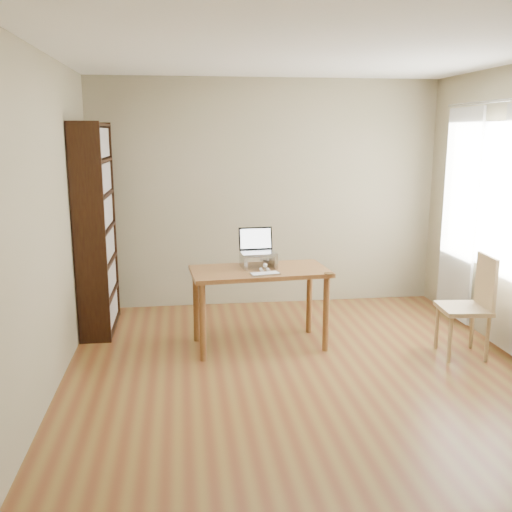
# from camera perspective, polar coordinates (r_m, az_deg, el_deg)

# --- Properties ---
(room) EXTENTS (4.04, 4.54, 2.64)m
(room) POSITION_cam_1_polar(r_m,az_deg,el_deg) (4.45, 5.72, 3.21)
(room) COLOR brown
(room) RESTS_ON ground
(bookshelf) EXTENTS (0.30, 0.90, 2.10)m
(bookshelf) POSITION_cam_1_polar(r_m,az_deg,el_deg) (5.95, -15.68, 2.64)
(bookshelf) COLOR black
(bookshelf) RESTS_ON ground
(curtains) EXTENTS (0.03, 1.90, 2.25)m
(curtains) POSITION_cam_1_polar(r_m,az_deg,el_deg) (5.90, 22.08, 3.29)
(curtains) COLOR silver
(curtains) RESTS_ON ground
(desk) EXTENTS (1.31, 0.73, 0.75)m
(desk) POSITION_cam_1_polar(r_m,az_deg,el_deg) (5.33, 0.36, -2.49)
(desk) COLOR brown
(desk) RESTS_ON ground
(laptop_stand) EXTENTS (0.32, 0.25, 0.13)m
(laptop_stand) POSITION_cam_1_polar(r_m,az_deg,el_deg) (5.37, 0.25, -0.28)
(laptop_stand) COLOR silver
(laptop_stand) RESTS_ON desk
(laptop) EXTENTS (0.34, 0.30, 0.23)m
(laptop) POSITION_cam_1_polar(r_m,az_deg,el_deg) (5.40, 0.17, 0.97)
(laptop) COLOR silver
(laptop) RESTS_ON laptop_stand
(keyboard) EXTENTS (0.28, 0.16, 0.02)m
(keyboard) POSITION_cam_1_polar(r_m,az_deg,el_deg) (5.10, 0.91, -1.80)
(keyboard) COLOR silver
(keyboard) RESTS_ON desk
(coaster) EXTENTS (0.09, 0.09, 0.01)m
(coaster) POSITION_cam_1_polar(r_m,az_deg,el_deg) (5.18, 7.30, -1.73)
(coaster) COLOR brown
(coaster) RESTS_ON desk
(cat) EXTENTS (0.23, 0.47, 0.14)m
(cat) POSITION_cam_1_polar(r_m,az_deg,el_deg) (5.41, 0.58, -0.45)
(cat) COLOR #413B33
(cat) RESTS_ON desk
(chair) EXTENTS (0.45, 0.45, 0.93)m
(chair) POSITION_cam_1_polar(r_m,az_deg,el_deg) (5.50, 20.74, -4.32)
(chair) COLOR tan
(chair) RESTS_ON ground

